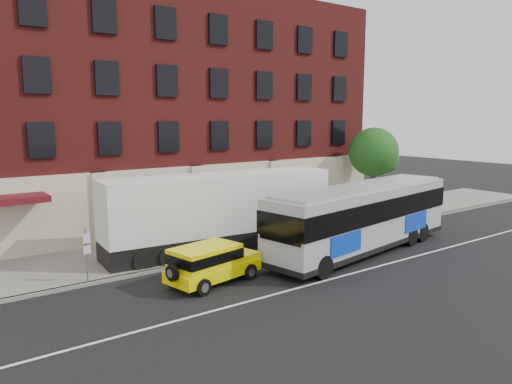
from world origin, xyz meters
TOP-DOWN VIEW (x-y plane):
  - ground at (0.00, 0.00)m, footprint 120.00×120.00m
  - sidewalk at (0.00, 9.00)m, footprint 60.00×6.00m
  - kerb at (0.00, 6.00)m, footprint 60.00×0.25m
  - lane_line at (0.00, 0.50)m, footprint 60.00×0.12m
  - building at (-0.01, 16.92)m, footprint 30.00×12.10m
  - sign_pole at (-8.50, 6.15)m, footprint 0.30×0.20m
  - street_tree at (13.54, 9.48)m, footprint 3.60×3.60m
  - city_bus at (4.88, 2.73)m, footprint 13.32×4.78m
  - yellow_suv at (-4.20, 3.15)m, footprint 4.58×2.57m
  - shipping_container at (-1.10, 7.24)m, footprint 12.61×3.49m

SIDE VIEW (x-z plane):
  - ground at x=0.00m, z-range 0.00..0.00m
  - lane_line at x=0.00m, z-range 0.00..0.01m
  - sidewalk at x=0.00m, z-range 0.00..0.15m
  - kerb at x=0.00m, z-range 0.00..0.15m
  - yellow_suv at x=-4.20m, z-range 0.13..1.83m
  - sign_pole at x=-8.50m, z-range 0.20..2.70m
  - city_bus at x=4.88m, z-range 0.19..3.76m
  - shipping_container at x=-1.10m, z-range -0.02..4.13m
  - street_tree at x=13.54m, z-range 1.31..7.51m
  - building at x=-0.01m, z-range 0.08..15.08m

